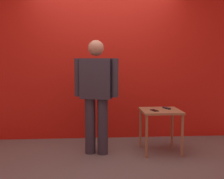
% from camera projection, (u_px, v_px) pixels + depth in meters
% --- Properties ---
extents(ground_plane, '(12.00, 12.00, 0.00)m').
position_uv_depth(ground_plane, '(109.00, 164.00, 3.65)').
color(ground_plane, '#59544F').
extents(back_wall_red, '(4.57, 0.12, 2.76)m').
position_uv_depth(back_wall_red, '(104.00, 57.00, 4.85)').
color(back_wall_red, '#B31A10').
rests_on(back_wall_red, ground_plane).
extents(standing_person, '(0.64, 0.32, 1.60)m').
position_uv_depth(standing_person, '(96.00, 91.00, 4.00)').
color(standing_person, '#2D2D38').
rests_on(standing_person, ground_plane).
extents(side_table, '(0.55, 0.55, 0.62)m').
position_uv_depth(side_table, '(160.00, 116.00, 4.12)').
color(side_table, olive).
rests_on(side_table, ground_plane).
extents(cell_phone, '(0.11, 0.16, 0.01)m').
position_uv_depth(cell_phone, '(154.00, 110.00, 4.03)').
color(cell_phone, black).
rests_on(cell_phone, side_table).
extents(tv_remote, '(0.09, 0.18, 0.02)m').
position_uv_depth(tv_remote, '(167.00, 108.00, 4.20)').
color(tv_remote, black).
rests_on(tv_remote, side_table).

